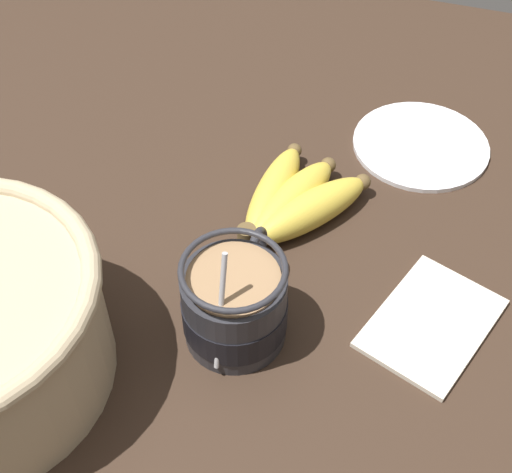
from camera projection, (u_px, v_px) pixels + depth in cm
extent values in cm
cube|color=#332319|center=(256.00, 294.00, 75.01)|extent=(126.38, 126.38, 3.32)
cylinder|color=#28282D|center=(238.00, 308.00, 66.62)|extent=(9.83, 9.83, 8.24)
cylinder|color=black|center=(239.00, 313.00, 67.16)|extent=(10.03, 10.03, 3.39)
torus|color=#28282D|center=(258.00, 258.00, 69.83)|extent=(5.55, 0.90, 5.55)
cylinder|color=#997551|center=(238.00, 280.00, 63.51)|extent=(8.63, 8.63, 0.40)
torus|color=#28282D|center=(237.00, 270.00, 62.51)|extent=(9.83, 9.83, 0.60)
cylinder|color=#B2B2B7|center=(225.00, 314.00, 61.88)|extent=(3.88, 0.50, 12.30)
ellipsoid|color=#B2B2B7|center=(233.00, 339.00, 67.45)|extent=(3.00, 2.00, 0.80)
cylinder|color=brown|center=(247.00, 239.00, 74.13)|extent=(2.00, 2.00, 3.00)
ellipsoid|color=gold|center=(311.00, 210.00, 78.19)|extent=(14.81, 12.27, 4.16)
sphere|color=brown|center=(363.00, 182.00, 81.21)|extent=(1.87, 1.87, 1.87)
ellipsoid|color=gold|center=(292.00, 200.00, 79.27)|extent=(15.15, 8.56, 4.08)
sphere|color=brown|center=(328.00, 165.00, 83.21)|extent=(1.84, 1.84, 1.84)
ellipsoid|color=gold|center=(274.00, 192.00, 80.31)|extent=(15.27, 4.35, 3.88)
sphere|color=brown|center=(294.00, 151.00, 85.11)|extent=(1.74, 1.74, 1.74)
cube|color=beige|center=(432.00, 323.00, 70.12)|extent=(16.66, 14.08, 0.60)
cylinder|color=white|center=(421.00, 145.00, 88.33)|extent=(16.76, 16.76, 0.60)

